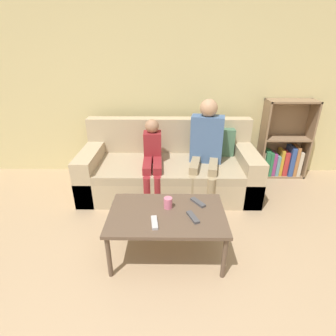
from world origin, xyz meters
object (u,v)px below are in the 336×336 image
object	(u,v)px
bookshelf	(282,149)
tv_remote_0	(154,223)
tv_remote_1	(198,202)
tv_remote_2	(193,217)
coffee_table	(167,217)
cup_near	(168,203)
person_adult	(206,143)
person_child	(152,156)
couch	(169,169)

from	to	relation	value
bookshelf	tv_remote_0	xyz separation A→B (m)	(-1.75, -1.83, 0.05)
tv_remote_1	tv_remote_2	bearing A→B (deg)	-139.59
coffee_table	tv_remote_0	size ratio (longest dim) A/B	5.81
tv_remote_1	cup_near	bearing A→B (deg)	160.70
bookshelf	coffee_table	distance (m)	2.35
person_adult	cup_near	bearing A→B (deg)	-102.77
bookshelf	person_adult	size ratio (longest dim) A/B	0.92
person_child	tv_remote_1	world-z (taller)	person_child
tv_remote_1	tv_remote_0	bearing A→B (deg)	-175.27
person_adult	person_child	xyz separation A→B (m)	(-0.65, -0.06, -0.15)
bookshelf	coffee_table	world-z (taller)	bookshelf
couch	person_adult	bearing A→B (deg)	-10.78
bookshelf	person_adult	world-z (taller)	person_adult
bookshelf	person_adult	distance (m)	1.34
coffee_table	person_adult	bearing A→B (deg)	67.60
cup_near	tv_remote_0	distance (m)	0.26
tv_remote_1	tv_remote_2	distance (m)	0.24
tv_remote_0	tv_remote_1	size ratio (longest dim) A/B	1.04
person_adult	tv_remote_2	bearing A→B (deg)	-90.60
coffee_table	tv_remote_0	bearing A→B (deg)	-123.10
tv_remote_0	tv_remote_2	size ratio (longest dim) A/B	0.99
tv_remote_2	couch	bearing A→B (deg)	77.94
person_adult	tv_remote_2	world-z (taller)	person_adult
coffee_table	cup_near	distance (m)	0.12
person_child	couch	bearing A→B (deg)	33.29
person_adult	tv_remote_0	bearing A→B (deg)	-102.95
bookshelf	person_child	size ratio (longest dim) A/B	1.16
person_child	tv_remote_1	distance (m)	1.02
couch	coffee_table	world-z (taller)	couch
bookshelf	person_adult	bearing A→B (deg)	-155.11
bookshelf	person_child	distance (m)	1.95
person_adult	person_child	bearing A→B (deg)	-163.69
tv_remote_0	person_adult	bearing A→B (deg)	58.75
person_child	cup_near	size ratio (longest dim) A/B	9.52
couch	person_child	distance (m)	0.36
bookshelf	person_child	bearing A→B (deg)	-161.58
tv_remote_0	coffee_table	bearing A→B (deg)	49.43
person_child	tv_remote_2	xyz separation A→B (m)	(0.41, -1.13, -0.09)
bookshelf	tv_remote_2	bearing A→B (deg)	-129.27
person_adult	bookshelf	bearing A→B (deg)	35.73
bookshelf	person_adult	xyz separation A→B (m)	(-1.19, -0.55, 0.29)
person_adult	tv_remote_0	world-z (taller)	person_adult
couch	cup_near	size ratio (longest dim) A/B	21.92
couch	tv_remote_1	size ratio (longest dim) A/B	13.10
coffee_table	cup_near	size ratio (longest dim) A/B	10.14
bookshelf	tv_remote_1	size ratio (longest dim) A/B	6.59
person_child	tv_remote_1	bearing A→B (deg)	-64.47
person_adult	tv_remote_2	xyz separation A→B (m)	(-0.24, -1.20, -0.24)
couch	coffee_table	size ratio (longest dim) A/B	2.16
coffee_table	person_child	xyz separation A→B (m)	(-0.19, 1.06, 0.14)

